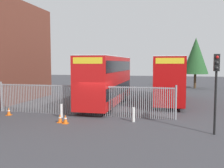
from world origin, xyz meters
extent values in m
plane|color=#3D3D42|center=(0.00, 8.00, 0.00)|extent=(100.00, 100.00, 0.00)
cylinder|color=gray|center=(-8.10, 0.00, 1.10)|extent=(0.06, 0.06, 2.20)
cylinder|color=gray|center=(-7.96, 0.00, 1.10)|extent=(0.06, 0.06, 2.20)
cylinder|color=gray|center=(-7.82, 0.00, 1.10)|extent=(0.06, 0.06, 2.20)
cylinder|color=gray|center=(-7.68, 0.00, 1.10)|extent=(0.06, 0.06, 2.20)
cylinder|color=gray|center=(-7.54, 0.00, 1.10)|extent=(0.06, 0.06, 2.20)
cylinder|color=gray|center=(-7.40, 0.00, 1.10)|extent=(0.06, 0.06, 2.20)
cylinder|color=gray|center=(-7.26, 0.00, 1.10)|extent=(0.06, 0.06, 2.20)
cylinder|color=gray|center=(-7.12, 0.00, 1.10)|extent=(0.06, 0.06, 2.20)
cylinder|color=gray|center=(-6.98, 0.00, 1.10)|extent=(0.06, 0.06, 2.20)
cylinder|color=gray|center=(-6.84, 0.00, 1.10)|extent=(0.06, 0.06, 2.20)
cylinder|color=gray|center=(-6.70, 0.00, 1.10)|extent=(0.06, 0.06, 2.20)
cylinder|color=gray|center=(-6.56, 0.00, 1.10)|extent=(0.06, 0.06, 2.20)
cylinder|color=gray|center=(-6.42, 0.00, 1.10)|extent=(0.06, 0.06, 2.20)
cylinder|color=gray|center=(-6.28, 0.00, 1.10)|extent=(0.06, 0.06, 2.20)
cylinder|color=gray|center=(-6.14, 0.00, 1.10)|extent=(0.06, 0.06, 2.20)
cylinder|color=gray|center=(-6.00, 0.00, 1.10)|extent=(0.06, 0.06, 2.20)
cylinder|color=gray|center=(-5.86, 0.00, 1.10)|extent=(0.06, 0.06, 2.20)
cylinder|color=gray|center=(-5.72, 0.00, 1.10)|extent=(0.06, 0.06, 2.20)
cylinder|color=gray|center=(-5.58, 0.00, 1.10)|extent=(0.06, 0.06, 2.20)
cylinder|color=gray|center=(-5.44, 0.00, 1.10)|extent=(0.06, 0.06, 2.20)
cylinder|color=gray|center=(-5.30, 0.00, 1.10)|extent=(0.06, 0.06, 2.20)
cylinder|color=gray|center=(-5.16, 0.00, 1.10)|extent=(0.06, 0.06, 2.20)
cylinder|color=gray|center=(-5.02, 0.00, 1.10)|extent=(0.06, 0.06, 2.20)
cylinder|color=gray|center=(-4.88, 0.00, 1.10)|extent=(0.06, 0.06, 2.20)
cylinder|color=gray|center=(-4.74, 0.00, 1.10)|extent=(0.06, 0.06, 2.20)
cylinder|color=gray|center=(-4.60, 0.00, 1.10)|extent=(0.06, 0.06, 2.20)
cylinder|color=gray|center=(-4.46, 0.00, 1.10)|extent=(0.06, 0.06, 2.20)
cylinder|color=gray|center=(-4.32, 0.00, 1.10)|extent=(0.06, 0.06, 2.20)
cylinder|color=gray|center=(-4.18, 0.00, 1.10)|extent=(0.06, 0.06, 2.20)
cylinder|color=gray|center=(-4.04, 0.00, 1.10)|extent=(0.06, 0.06, 2.20)
cylinder|color=gray|center=(-3.90, 0.00, 1.10)|extent=(0.06, 0.06, 2.20)
cylinder|color=gray|center=(-3.76, 0.00, 1.10)|extent=(0.06, 0.06, 2.20)
cylinder|color=gray|center=(-3.62, 0.00, 1.10)|extent=(0.06, 0.06, 2.20)
cylinder|color=gray|center=(-3.48, 0.00, 1.10)|extent=(0.06, 0.06, 2.20)
cylinder|color=gray|center=(-3.34, 0.00, 1.10)|extent=(0.06, 0.06, 2.20)
cylinder|color=gray|center=(-3.20, 0.00, 1.10)|extent=(0.06, 0.06, 2.20)
cylinder|color=gray|center=(-3.06, 0.00, 1.10)|extent=(0.06, 0.06, 2.20)
cylinder|color=gray|center=(-2.92, 0.00, 1.10)|extent=(0.06, 0.06, 2.20)
cylinder|color=gray|center=(-2.78, 0.00, 1.10)|extent=(0.06, 0.06, 2.20)
cylinder|color=gray|center=(-2.64, 0.00, 1.10)|extent=(0.06, 0.06, 2.20)
cylinder|color=gray|center=(-2.50, 0.00, 1.10)|extent=(0.06, 0.06, 2.20)
cylinder|color=gray|center=(-2.36, 0.00, 1.10)|extent=(0.06, 0.06, 2.20)
cylinder|color=gray|center=(-2.22, 0.00, 1.10)|extent=(0.06, 0.06, 2.20)
cylinder|color=gray|center=(-2.08, 0.00, 1.10)|extent=(0.06, 0.06, 2.20)
cylinder|color=gray|center=(-1.94, 0.00, 1.10)|extent=(0.06, 0.06, 2.20)
cylinder|color=gray|center=(-1.80, 0.00, 1.10)|extent=(0.06, 0.06, 2.20)
cylinder|color=gray|center=(-1.66, 0.00, 1.10)|extent=(0.06, 0.06, 2.20)
cylinder|color=gray|center=(-1.52, 0.00, 1.10)|extent=(0.06, 0.06, 2.20)
cylinder|color=gray|center=(-1.38, 0.00, 1.10)|extent=(0.06, 0.06, 2.20)
cylinder|color=gray|center=(-1.24, 0.00, 1.10)|extent=(0.06, 0.06, 2.20)
cylinder|color=gray|center=(-1.10, 0.00, 1.10)|extent=(0.06, 0.06, 2.20)
cylinder|color=gray|center=(-0.96, 0.00, 1.10)|extent=(0.06, 0.06, 2.20)
cylinder|color=gray|center=(-0.82, 0.00, 1.10)|extent=(0.06, 0.06, 2.20)
cylinder|color=gray|center=(-0.68, 0.00, 1.10)|extent=(0.06, 0.06, 2.20)
cylinder|color=gray|center=(-0.54, 0.00, 1.10)|extent=(0.06, 0.06, 2.20)
cylinder|color=gray|center=(-0.40, 0.00, 1.10)|extent=(0.06, 0.06, 2.20)
cylinder|color=gray|center=(-0.26, 0.00, 1.10)|extent=(0.06, 0.06, 2.20)
cylinder|color=gray|center=(-0.12, 0.00, 1.10)|extent=(0.06, 0.06, 2.20)
cylinder|color=gray|center=(0.02, 0.00, 1.10)|extent=(0.06, 0.06, 2.20)
cylinder|color=gray|center=(0.16, 0.00, 1.10)|extent=(0.06, 0.06, 2.20)
cylinder|color=gray|center=(0.30, 0.00, 1.10)|extent=(0.06, 0.06, 2.20)
cylinder|color=gray|center=(0.44, 0.00, 1.10)|extent=(0.06, 0.06, 2.20)
cylinder|color=gray|center=(0.58, 0.00, 1.10)|extent=(0.06, 0.06, 2.20)
cylinder|color=gray|center=(0.72, 0.00, 1.10)|extent=(0.06, 0.06, 2.20)
cylinder|color=gray|center=(0.86, 0.00, 1.10)|extent=(0.06, 0.06, 2.20)
cylinder|color=gray|center=(1.00, 0.00, 1.10)|extent=(0.06, 0.06, 2.20)
cylinder|color=gray|center=(1.14, 0.00, 1.10)|extent=(0.06, 0.06, 2.20)
cylinder|color=gray|center=(1.28, 0.00, 1.10)|extent=(0.06, 0.06, 2.20)
cylinder|color=gray|center=(1.42, 0.00, 1.10)|extent=(0.06, 0.06, 2.20)
cylinder|color=gray|center=(1.56, 0.00, 1.10)|extent=(0.06, 0.06, 2.20)
cylinder|color=gray|center=(1.70, 0.00, 1.10)|extent=(0.06, 0.06, 2.20)
cylinder|color=gray|center=(1.84, 0.00, 1.10)|extent=(0.06, 0.06, 2.20)
cylinder|color=gray|center=(1.98, 0.00, 1.10)|extent=(0.06, 0.06, 2.20)
cylinder|color=gray|center=(2.12, 0.00, 1.10)|extent=(0.06, 0.06, 2.20)
cylinder|color=gray|center=(2.26, 0.00, 1.10)|extent=(0.06, 0.06, 2.20)
cylinder|color=gray|center=(2.40, 0.00, 1.10)|extent=(0.06, 0.06, 2.20)
cylinder|color=gray|center=(2.54, 0.00, 1.10)|extent=(0.06, 0.06, 2.20)
cylinder|color=gray|center=(2.68, 0.00, 1.10)|extent=(0.06, 0.06, 2.20)
cylinder|color=gray|center=(2.82, 0.00, 1.10)|extent=(0.06, 0.06, 2.20)
cylinder|color=gray|center=(2.96, 0.00, 1.10)|extent=(0.06, 0.06, 2.20)
cylinder|color=gray|center=(3.10, 0.00, 1.10)|extent=(0.06, 0.06, 2.20)
cylinder|color=gray|center=(3.24, 0.00, 1.10)|extent=(0.06, 0.06, 2.20)
cylinder|color=gray|center=(3.38, 0.00, 1.10)|extent=(0.06, 0.06, 2.20)
cylinder|color=gray|center=(3.52, 0.00, 1.10)|extent=(0.06, 0.06, 2.20)
cylinder|color=gray|center=(3.66, 0.00, 1.10)|extent=(0.06, 0.06, 2.20)
cylinder|color=gray|center=(3.80, 0.00, 1.10)|extent=(0.06, 0.06, 2.20)
cylinder|color=gray|center=(3.94, 0.00, 1.10)|extent=(0.06, 0.06, 2.20)
cylinder|color=gray|center=(4.08, 0.00, 1.10)|extent=(0.06, 0.06, 2.20)
cylinder|color=gray|center=(4.22, 0.00, 1.10)|extent=(0.06, 0.06, 2.20)
cylinder|color=gray|center=(4.36, 0.00, 1.10)|extent=(0.06, 0.06, 2.20)
cylinder|color=gray|center=(4.50, 0.00, 1.10)|extent=(0.06, 0.06, 2.20)
cylinder|color=gray|center=(4.64, 0.00, 1.10)|extent=(0.06, 0.06, 2.20)
cylinder|color=gray|center=(4.78, 0.00, 1.10)|extent=(0.06, 0.06, 2.20)
cylinder|color=gray|center=(4.92, 0.00, 1.10)|extent=(0.06, 0.06, 2.20)
cylinder|color=gray|center=(5.06, 0.00, 1.10)|extent=(0.06, 0.06, 2.20)
cylinder|color=gray|center=(5.20, 0.00, 1.10)|extent=(0.06, 0.06, 2.20)
cylinder|color=gray|center=(5.34, 0.00, 1.10)|extent=(0.06, 0.06, 2.20)
cylinder|color=gray|center=(-1.38, 0.00, 2.12)|extent=(13.43, 0.07, 0.07)
cylinder|color=gray|center=(-8.10, 0.00, 1.18)|extent=(0.14, 0.14, 2.35)
cylinder|color=gray|center=(5.34, 0.00, 1.18)|extent=(0.14, 0.14, 2.35)
cube|color=red|center=(-0.62, 4.61, 2.35)|extent=(2.50, 10.80, 4.00)
cube|color=black|center=(-0.62, 4.61, 1.55)|extent=(2.54, 10.37, 0.90)
cube|color=black|center=(-0.62, 4.61, 3.55)|extent=(2.54, 10.37, 0.90)
cube|color=yellow|center=(-0.62, -0.74, 4.00)|extent=(2.12, 0.12, 0.44)
cube|color=silver|center=(-0.62, 4.61, 4.38)|extent=(2.50, 10.80, 0.08)
cylinder|color=black|center=(-1.72, 1.26, 0.52)|extent=(0.30, 1.04, 1.04)
cylinder|color=black|center=(0.48, 1.26, 0.52)|extent=(0.30, 1.04, 1.04)
cylinder|color=black|center=(-1.72, 7.58, 0.52)|extent=(0.30, 1.04, 1.04)
cylinder|color=black|center=(0.48, 7.58, 0.52)|extent=(0.30, 1.04, 1.04)
cube|color=#B70C0C|center=(4.88, 7.79, 2.35)|extent=(2.50, 10.80, 4.00)
cube|color=black|center=(4.88, 7.79, 1.55)|extent=(2.54, 10.37, 0.90)
cube|color=black|center=(4.88, 7.79, 3.55)|extent=(2.54, 10.37, 0.90)
cube|color=yellow|center=(4.88, 2.44, 4.00)|extent=(2.12, 0.12, 0.44)
cube|color=silver|center=(4.88, 7.79, 4.38)|extent=(2.50, 10.80, 0.08)
cylinder|color=black|center=(3.78, 4.44, 0.52)|extent=(0.30, 1.04, 1.04)
cylinder|color=black|center=(5.98, 4.44, 0.52)|extent=(0.30, 1.04, 1.04)
cylinder|color=black|center=(3.78, 10.76, 0.52)|extent=(0.30, 1.04, 1.04)
cylinder|color=black|center=(5.98, 10.76, 0.52)|extent=(0.30, 1.04, 1.04)
cylinder|color=silver|center=(-2.50, -1.06, 0.47)|extent=(0.20, 0.20, 0.95)
cylinder|color=silver|center=(2.65, -1.24, 0.47)|extent=(0.20, 0.20, 0.95)
cube|color=orange|center=(-1.46, -2.73, 0.02)|extent=(0.34, 0.34, 0.04)
cone|color=orange|center=(-1.46, -2.73, 0.32)|extent=(0.28, 0.28, 0.55)
cylinder|color=white|center=(-1.46, -2.73, 0.34)|extent=(0.19, 0.19, 0.07)
cube|color=orange|center=(-6.56, -1.27, 0.02)|extent=(0.34, 0.34, 0.04)
cone|color=orange|center=(-6.56, -1.27, 0.32)|extent=(0.28, 0.28, 0.55)
cylinder|color=white|center=(-6.56, -1.27, 0.34)|extent=(0.19, 0.19, 0.07)
cube|color=orange|center=(-1.92, -2.54, 0.02)|extent=(0.34, 0.34, 0.04)
cone|color=orange|center=(-1.92, -2.54, 0.32)|extent=(0.28, 0.28, 0.55)
cylinder|color=white|center=(-1.92, -2.54, 0.34)|extent=(0.19, 0.19, 0.07)
cylinder|color=black|center=(7.30, -3.15, 1.70)|extent=(0.12, 0.12, 3.40)
cube|color=black|center=(7.30, -3.15, 3.85)|extent=(0.28, 0.24, 0.90)
sphere|color=red|center=(7.30, -3.28, 4.13)|extent=(0.16, 0.16, 0.16)
sphere|color=#2D2D2D|center=(7.30, -3.28, 3.85)|extent=(0.16, 0.16, 0.16)
sphere|color=#2D2D2D|center=(7.30, -3.28, 3.57)|extent=(0.16, 0.16, 0.16)
cylinder|color=#4C3823|center=(8.63, 22.45, 1.10)|extent=(0.36, 0.36, 2.21)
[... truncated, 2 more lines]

